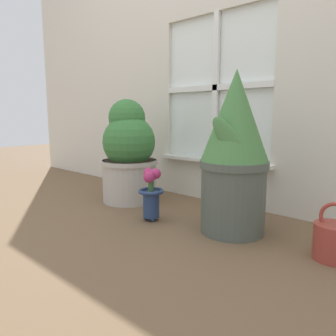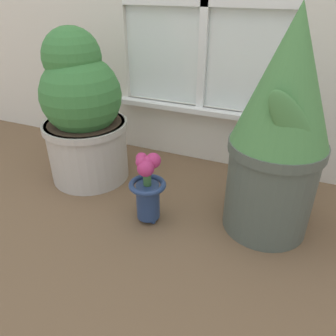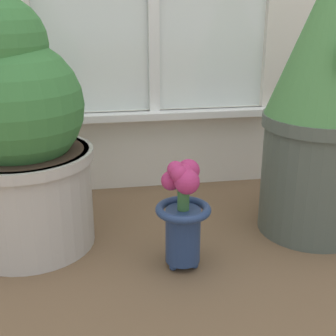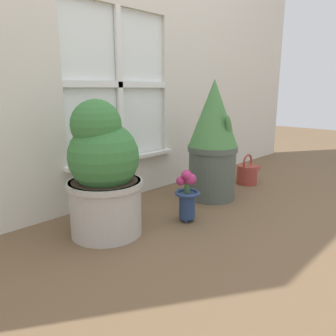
{
  "view_description": "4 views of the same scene",
  "coord_description": "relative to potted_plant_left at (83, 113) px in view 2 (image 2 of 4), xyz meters",
  "views": [
    {
      "loc": [
        1.23,
        -1.13,
        0.57
      ],
      "look_at": [
        -0.02,
        0.23,
        0.27
      ],
      "focal_mm": 35.0,
      "sensor_mm": 36.0,
      "label": 1
    },
    {
      "loc": [
        0.46,
        -0.83,
        0.83
      ],
      "look_at": [
        0.04,
        0.17,
        0.2
      ],
      "focal_mm": 35.0,
      "sensor_mm": 36.0,
      "label": 2
    },
    {
      "loc": [
        -0.23,
        -0.96,
        0.66
      ],
      "look_at": [
        -0.02,
        0.23,
        0.22
      ],
      "focal_mm": 50.0,
      "sensor_mm": 36.0,
      "label": 3
    },
    {
      "loc": [
        -1.33,
        -1.02,
        0.72
      ],
      "look_at": [
        -0.01,
        0.23,
        0.28
      ],
      "focal_mm": 35.0,
      "sensor_mm": 36.0,
      "label": 4
    }
  ],
  "objects": [
    {
      "name": "flower_vase",
      "position": [
        0.41,
        -0.2,
        -0.16
      ],
      "size": [
        0.14,
        0.14,
        0.29
      ],
      "color": "navy",
      "rests_on": "ground_plane"
    },
    {
      "name": "potted_plant_right",
      "position": [
        0.83,
        -0.05,
        0.08
      ],
      "size": [
        0.33,
        0.33,
        0.78
      ],
      "color": "#4C564C",
      "rests_on": "ground_plane"
    },
    {
      "name": "ground_plane",
      "position": [
        0.42,
        -0.28,
        -0.32
      ],
      "size": [
        10.0,
        10.0,
        0.0
      ],
      "primitive_type": "plane",
      "color": "brown"
    },
    {
      "name": "potted_plant_left",
      "position": [
        0.0,
        0.0,
        0.0
      ],
      "size": [
        0.38,
        0.38,
        0.68
      ],
      "color": "#B7B2A8",
      "rests_on": "ground_plane"
    }
  ]
}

